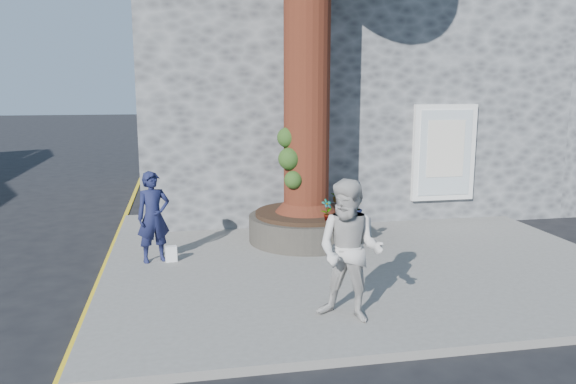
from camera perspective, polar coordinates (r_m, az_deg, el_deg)
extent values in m
plane|color=black|center=(9.47, -0.26, -9.03)|extent=(120.00, 120.00, 0.00)
cube|color=slate|center=(10.72, 6.69, -6.39)|extent=(9.00, 8.00, 0.12)
cube|color=yellow|center=(10.36, -18.32, -7.82)|extent=(0.10, 30.00, 0.01)
cube|color=#45474A|center=(16.49, 3.69, 9.97)|extent=(10.00, 8.00, 6.00)
cube|color=white|center=(13.39, 15.56, 3.87)|extent=(1.50, 0.12, 2.20)
cube|color=silver|center=(13.34, 15.67, 3.84)|extent=(1.25, 0.04, 1.95)
cube|color=silver|center=(13.31, 15.73, 4.26)|extent=(0.90, 0.02, 1.30)
cube|color=#45474A|center=(20.06, 26.69, 8.99)|extent=(6.00, 8.00, 6.00)
cylinder|color=black|center=(11.39, 1.83, -3.64)|extent=(2.30, 2.30, 0.52)
cylinder|color=black|center=(11.32, 1.84, -2.17)|extent=(2.04, 2.04, 0.08)
cylinder|color=#421410|center=(11.11, 1.96, 17.26)|extent=(0.90, 0.90, 7.50)
cone|color=#421410|center=(11.24, 1.85, -0.23)|extent=(1.24, 1.24, 0.70)
sphere|color=#1E3A13|center=(10.85, 0.15, 3.40)|extent=(0.44, 0.44, 0.44)
sphere|color=#1E3A13|center=(10.82, 0.56, 1.24)|extent=(0.36, 0.36, 0.36)
sphere|color=#1E3A13|center=(10.92, -0.07, 5.56)|extent=(0.40, 0.40, 0.40)
imported|color=#161A3C|center=(10.18, -13.52, -2.48)|extent=(0.68, 0.55, 1.62)
imported|color=#BAB6B2|center=(7.45, 6.30, -5.97)|extent=(1.17, 1.12, 1.90)
cube|color=white|center=(10.27, -11.79, -6.16)|extent=(0.21, 0.15, 0.28)
imported|color=gray|center=(10.51, 3.97, -1.82)|extent=(0.25, 0.21, 0.41)
imported|color=gray|center=(10.67, 6.96, -1.61)|extent=(0.29, 0.30, 0.44)
imported|color=gray|center=(11.10, 2.94, -1.23)|extent=(0.29, 0.29, 0.37)
imported|color=gray|center=(12.20, 4.97, -0.45)|extent=(0.31, 0.32, 0.26)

